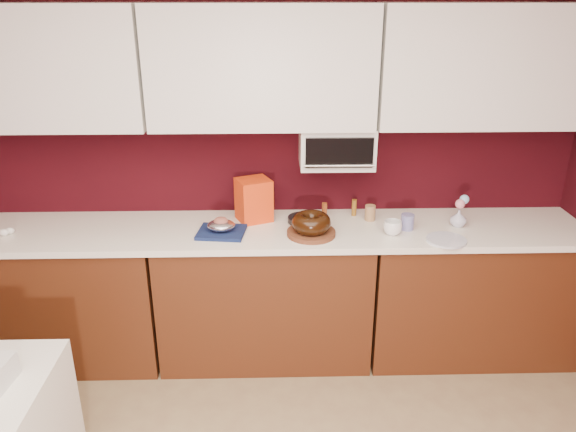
% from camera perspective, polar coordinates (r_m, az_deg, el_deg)
% --- Properties ---
extents(wall_back, '(4.00, 0.02, 2.50)m').
position_cam_1_polar(wall_back, '(3.63, -2.47, 5.77)').
color(wall_back, '#32060C').
rests_on(wall_back, floor).
extents(base_cabinet_left, '(1.31, 0.58, 0.86)m').
position_cam_1_polar(base_cabinet_left, '(3.93, -22.36, -7.67)').
color(base_cabinet_left, '#4D230F').
rests_on(base_cabinet_left, floor).
extents(base_cabinet_center, '(1.31, 0.58, 0.86)m').
position_cam_1_polar(base_cabinet_center, '(3.67, -2.33, -8.00)').
color(base_cabinet_center, '#4D230F').
rests_on(base_cabinet_center, floor).
extents(base_cabinet_right, '(1.31, 0.58, 0.86)m').
position_cam_1_polar(base_cabinet_right, '(3.88, 17.92, -7.36)').
color(base_cabinet_right, '#4D230F').
rests_on(base_cabinet_right, floor).
extents(countertop, '(4.00, 0.62, 0.04)m').
position_cam_1_polar(countertop, '(3.47, -2.44, -1.55)').
color(countertop, white).
rests_on(countertop, base_cabinet_center).
extents(upper_cabinet_left, '(1.31, 0.33, 0.70)m').
position_cam_1_polar(upper_cabinet_left, '(3.63, -24.87, 13.49)').
color(upper_cabinet_left, white).
rests_on(upper_cabinet_left, wall_back).
extents(upper_cabinet_center, '(1.31, 0.33, 0.70)m').
position_cam_1_polar(upper_cabinet_center, '(3.35, -2.68, 14.87)').
color(upper_cabinet_center, white).
rests_on(upper_cabinet_center, wall_back).
extents(upper_cabinet_right, '(1.31, 0.33, 0.70)m').
position_cam_1_polar(upper_cabinet_right, '(3.58, 19.87, 14.10)').
color(upper_cabinet_right, white).
rests_on(upper_cabinet_right, wall_back).
extents(toaster_oven, '(0.45, 0.30, 0.25)m').
position_cam_1_polar(toaster_oven, '(3.48, 4.94, 7.12)').
color(toaster_oven, white).
rests_on(toaster_oven, upper_cabinet_center).
extents(toaster_oven_door, '(0.40, 0.02, 0.18)m').
position_cam_1_polar(toaster_oven_door, '(3.33, 5.24, 6.41)').
color(toaster_oven_door, black).
rests_on(toaster_oven_door, toaster_oven).
extents(toaster_oven_handle, '(0.42, 0.02, 0.02)m').
position_cam_1_polar(toaster_oven_handle, '(3.34, 5.22, 5.10)').
color(toaster_oven_handle, silver).
rests_on(toaster_oven_handle, toaster_oven).
extents(cake_base, '(0.30, 0.30, 0.03)m').
position_cam_1_polar(cake_base, '(3.36, 2.37, -1.73)').
color(cake_base, brown).
rests_on(cake_base, countertop).
extents(bundt_cake, '(0.26, 0.26, 0.10)m').
position_cam_1_polar(bundt_cake, '(3.33, 2.39, -0.68)').
color(bundt_cake, black).
rests_on(bundt_cake, cake_base).
extents(navy_towel, '(0.30, 0.27, 0.02)m').
position_cam_1_polar(navy_towel, '(3.40, -6.78, -1.64)').
color(navy_towel, '#14204C').
rests_on(navy_towel, countertop).
extents(foil_ham_nest, '(0.21, 0.19, 0.06)m').
position_cam_1_polar(foil_ham_nest, '(3.38, -6.81, -0.95)').
color(foil_ham_nest, silver).
rests_on(foil_ham_nest, navy_towel).
extents(roasted_ham, '(0.10, 0.08, 0.06)m').
position_cam_1_polar(roasted_ham, '(3.37, -6.83, -0.56)').
color(roasted_ham, '#A3594A').
rests_on(roasted_ham, foil_ham_nest).
extents(pandoro_box, '(0.25, 0.24, 0.27)m').
position_cam_1_polar(pandoro_box, '(3.54, -3.50, 1.65)').
color(pandoro_box, red).
rests_on(pandoro_box, countertop).
extents(dark_pan, '(0.21, 0.21, 0.03)m').
position_cam_1_polar(dark_pan, '(3.54, 1.58, -0.35)').
color(dark_pan, black).
rests_on(dark_pan, countertop).
extents(coffee_mug, '(0.13, 0.13, 0.11)m').
position_cam_1_polar(coffee_mug, '(3.41, 10.59, -1.04)').
color(coffee_mug, white).
rests_on(coffee_mug, countertop).
extents(blue_jar, '(0.09, 0.09, 0.10)m').
position_cam_1_polar(blue_jar, '(3.50, 12.03, -0.59)').
color(blue_jar, navy).
rests_on(blue_jar, countertop).
extents(flower_vase, '(0.10, 0.10, 0.12)m').
position_cam_1_polar(flower_vase, '(3.62, 16.93, -0.12)').
color(flower_vase, silver).
rests_on(flower_vase, countertop).
extents(flower_pink, '(0.06, 0.06, 0.06)m').
position_cam_1_polar(flower_pink, '(3.59, 17.09, 1.19)').
color(flower_pink, pink).
rests_on(flower_pink, flower_vase).
extents(flower_blue, '(0.06, 0.06, 0.06)m').
position_cam_1_polar(flower_blue, '(3.61, 17.48, 1.63)').
color(flower_blue, '#8EC2E4').
rests_on(flower_blue, flower_vase).
extents(china_plate, '(0.29, 0.29, 0.01)m').
position_cam_1_polar(china_plate, '(3.41, 15.80, -2.36)').
color(china_plate, silver).
rests_on(china_plate, countertop).
extents(amber_bottle, '(0.04, 0.04, 0.10)m').
position_cam_1_polar(amber_bottle, '(3.61, 3.72, 0.59)').
color(amber_bottle, '#9D491C').
rests_on(amber_bottle, countertop).
extents(paper_cup, '(0.08, 0.08, 0.10)m').
position_cam_1_polar(paper_cup, '(3.60, 8.34, 0.32)').
color(paper_cup, '#9C7147').
rests_on(paper_cup, countertop).
extents(egg_left, '(0.07, 0.06, 0.04)m').
position_cam_1_polar(egg_left, '(3.75, -26.90, -1.49)').
color(egg_left, white).
rests_on(egg_left, countertop).
extents(egg_right, '(0.06, 0.05, 0.04)m').
position_cam_1_polar(egg_right, '(3.76, -26.41, -1.33)').
color(egg_right, silver).
rests_on(egg_right, countertop).
extents(amber_bottle_tall, '(0.04, 0.04, 0.11)m').
position_cam_1_polar(amber_bottle_tall, '(3.66, 6.73, 0.85)').
color(amber_bottle_tall, brown).
rests_on(amber_bottle_tall, countertop).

